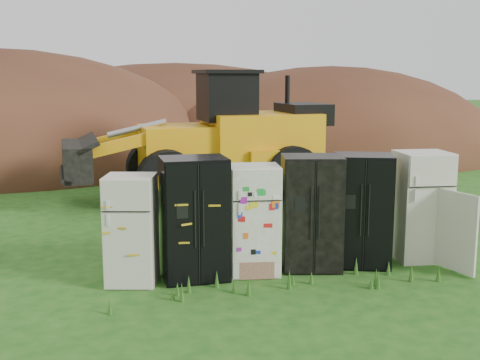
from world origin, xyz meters
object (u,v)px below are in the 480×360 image
Objects in this scene: fridge_black_side at (194,218)px; fridge_open_door at (421,206)px; fridge_leftmost at (131,230)px; wheel_loader at (195,136)px; fridge_black_right at (362,210)px; fridge_sticker at (254,220)px; fridge_dark_mid at (311,213)px.

fridge_black_side is 1.02× the size of fridge_open_door.
wheel_loader reaches higher than fridge_leftmost.
wheel_loader reaches higher than fridge_black_side.
wheel_loader is (-1.70, 6.03, 0.71)m from fridge_black_right.
fridge_dark_mid reaches higher than fridge_sticker.
fridge_black_right is 6.30m from wheel_loader.
fridge_sticker is 6.03m from wheel_loader.
fridge_dark_mid is at bearing 8.20° from fridge_sticker.
fridge_dark_mid is at bearing -172.74° from fridge_open_door.
fridge_leftmost is 0.25× the size of wheel_loader.
fridge_sticker is 1.85m from fridge_black_right.
fridge_dark_mid is (2.90, -0.02, 0.10)m from fridge_leftmost.
fridge_open_door is at bearing 8.86° from fridge_sticker.
fridge_leftmost is 0.89× the size of fridge_black_right.
fridge_black_side reaches higher than fridge_black_right.
fridge_open_door is (2.97, -0.01, 0.06)m from fridge_sticker.
wheel_loader reaches higher than fridge_dark_mid.
fridge_black_side is 0.97m from fridge_sticker.
fridge_black_right is at bearing -0.24° from fridge_black_side.
fridge_leftmost is at bearing -160.33° from fridge_black_right.
fridge_black_right is (3.78, -0.05, 0.10)m from fridge_leftmost.
fridge_open_door is at bearing 22.37° from fridge_black_right.
fridge_dark_mid is at bearing -161.75° from fridge_black_right.
fridge_black_side is 1.94m from fridge_dark_mid.
fridge_dark_mid is 1.00× the size of fridge_black_right.
fridge_sticker is 0.93× the size of fridge_open_door.
wheel_loader reaches higher than fridge_sticker.
fridge_sticker is 0.94× the size of fridge_dark_mid.
fridge_open_door is at bearing 0.49° from fridge_black_side.
fridge_open_door reaches higher than fridge_black_right.
fridge_dark_mid is 0.88m from fridge_black_right.
fridge_leftmost is at bearing -173.01° from fridge_open_door.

